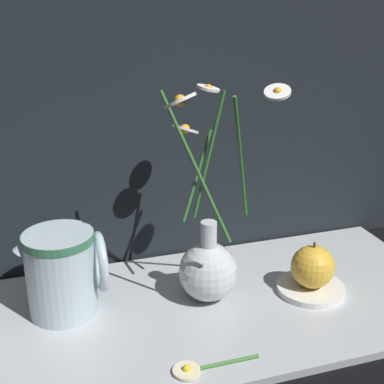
% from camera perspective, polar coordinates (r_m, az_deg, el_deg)
% --- Properties ---
extents(ground_plane, '(6.00, 6.00, 0.00)m').
position_cam_1_polar(ground_plane, '(0.84, -0.95, -13.11)').
color(ground_plane, black).
extents(shelf, '(0.87, 0.36, 0.01)m').
position_cam_1_polar(shelf, '(0.84, -0.95, -12.77)').
color(shelf, '#B2B7BC').
rests_on(shelf, ground_plane).
extents(vase_with_flowers, '(0.19, 0.18, 0.35)m').
position_cam_1_polar(vase_with_flowers, '(0.83, 1.75, -7.57)').
color(vase_with_flowers, silver).
rests_on(vase_with_flowers, shelf).
extents(ceramic_pitcher, '(0.13, 0.10, 0.14)m').
position_cam_1_polar(ceramic_pitcher, '(0.82, -13.55, -8.02)').
color(ceramic_pitcher, silver).
rests_on(ceramic_pitcher, shelf).
extents(saucer_plate, '(0.11, 0.11, 0.01)m').
position_cam_1_polar(saucer_plate, '(0.90, 12.53, -9.99)').
color(saucer_plate, white).
rests_on(saucer_plate, shelf).
extents(orange_fruit, '(0.07, 0.07, 0.08)m').
position_cam_1_polar(orange_fruit, '(0.88, 12.73, -7.77)').
color(orange_fruit, gold).
rests_on(orange_fruit, saucer_plate).
extents(loose_daisy, '(0.12, 0.04, 0.01)m').
position_cam_1_polar(loose_daisy, '(0.72, 0.52, -18.31)').
color(loose_daisy, '#3D7A33').
rests_on(loose_daisy, shelf).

